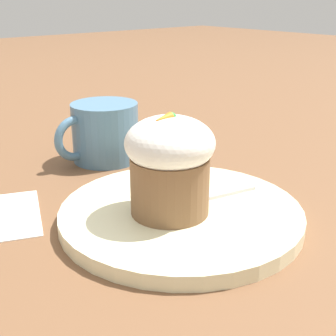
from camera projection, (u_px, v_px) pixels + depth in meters
The scene contains 5 objects.
ground_plane at pixel (181, 221), 0.47m from camera, with size 4.00×4.00×0.00m, color brown.
dessert_plate at pixel (181, 214), 0.47m from camera, with size 0.24×0.24×0.01m.
carrot_cake at pixel (168, 162), 0.44m from camera, with size 0.08×0.08×0.10m.
spoon at pixel (187, 201), 0.47m from camera, with size 0.12×0.04×0.01m.
coffee_cup at pixel (104, 132), 0.62m from camera, with size 0.12×0.09×0.08m.
Camera 1 is at (0.28, 0.31, 0.22)m, focal length 50.00 mm.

